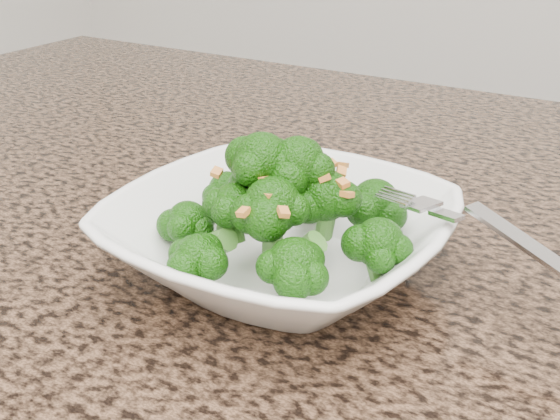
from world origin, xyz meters
The scene contains 5 objects.
granite_counter centered at (0.00, 0.30, 0.89)m, with size 1.64×1.04×0.03m, color brown.
bowl centered at (-0.07, 0.27, 0.93)m, with size 0.23×0.23×0.06m, color white.
broccoli_pile centered at (-0.07, 0.27, 0.99)m, with size 0.20×0.20×0.06m, color #175009, non-canonical shape.
garlic_topping centered at (-0.07, 0.27, 1.02)m, with size 0.12×0.12×0.01m, color orange, non-canonical shape.
fork centered at (0.04, 0.29, 0.96)m, with size 0.18×0.03×0.01m, color silver, non-canonical shape.
Camera 1 is at (0.15, -0.10, 1.15)m, focal length 45.00 mm.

